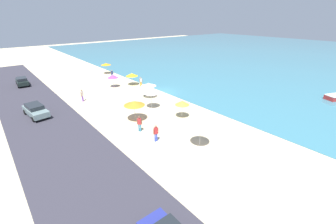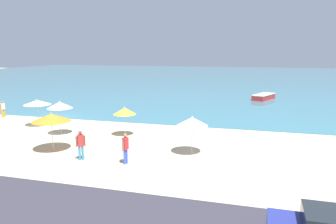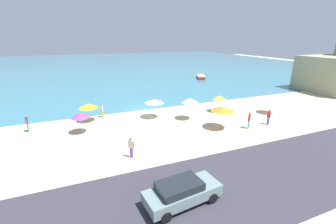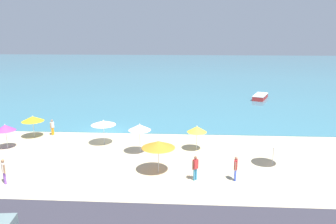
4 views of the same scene
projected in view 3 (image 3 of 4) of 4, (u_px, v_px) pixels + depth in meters
name	position (u px, v px, depth m)	size (l,w,h in m)	color
ground_plane	(141.00, 110.00, 30.40)	(160.00, 160.00, 0.00)	#C5B591
sea	(99.00, 65.00, 78.76)	(150.00, 110.00, 0.05)	teal
coastal_road	(216.00, 190.00, 14.56)	(80.00, 8.00, 0.06)	#33303B
beach_umbrella_0	(219.00, 98.00, 29.20)	(1.75, 1.75, 2.27)	#B2B2B7
beach_umbrella_2	(273.00, 98.00, 28.49)	(1.97, 1.97, 2.46)	#B2B2B7
beach_umbrella_3	(88.00, 106.00, 25.85)	(2.14, 2.14, 2.22)	#B2B2B7
beach_umbrella_4	(190.00, 100.00, 26.37)	(1.94, 1.94, 2.68)	#B2B2B7
beach_umbrella_5	(80.00, 115.00, 22.63)	(1.79, 1.79, 2.30)	#B2B2B7
beach_umbrella_6	(154.00, 101.00, 27.03)	(2.29, 2.29, 2.35)	#B2B2B7
beach_umbrella_7	(223.00, 109.00, 23.72)	(2.48, 2.48, 2.55)	#B2B2B7
bather_0	(131.00, 146.00, 18.21)	(0.41, 0.45, 1.81)	#8B50C5
bather_1	(249.00, 120.00, 24.09)	(0.45, 0.41, 1.81)	teal
bather_2	(102.00, 110.00, 27.47)	(0.31, 0.55, 1.62)	orange
bather_3	(27.00, 123.00, 23.20)	(0.26, 0.57, 1.80)	green
bather_4	(269.00, 116.00, 25.16)	(0.30, 0.56, 1.81)	blue
parked_car_0	(182.00, 192.00, 13.13)	(4.76, 2.34, 1.48)	slate
skiff_nearshore	(201.00, 77.00, 53.40)	(3.18, 4.78, 0.72)	red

